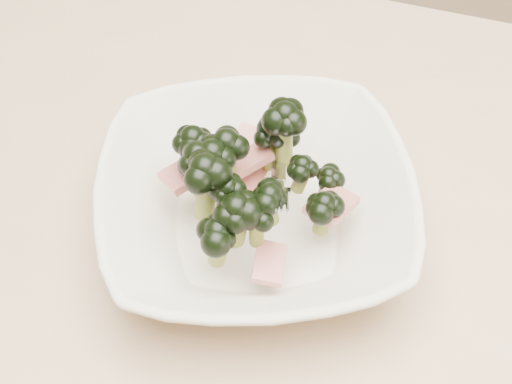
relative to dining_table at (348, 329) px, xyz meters
The scene contains 2 objects.
dining_table is the anchor object (origin of this frame).
broccoli_dish 0.17m from the dining_table, behind, with size 0.36×0.36×0.12m.
Camera 1 is at (0.03, -0.35, 1.26)m, focal length 50.00 mm.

